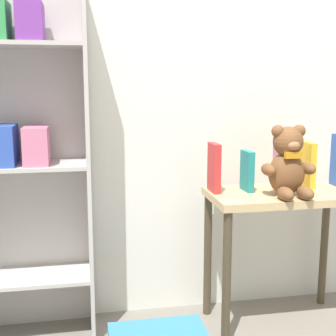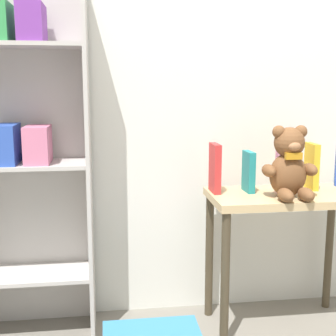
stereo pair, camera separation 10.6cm
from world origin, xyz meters
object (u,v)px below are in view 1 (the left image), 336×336
Objects in this scene: bookshelf_side at (22,145)px; book_standing_teal at (247,171)px; book_standing_pink at (279,164)px; book_standing_red at (214,168)px; teddy_bear at (288,164)px; book_standing_yellow at (308,165)px; display_table at (282,216)px.

bookshelf_side reaches higher than book_standing_teal.
bookshelf_side is 1.06m from book_standing_teal.
bookshelf_side is 8.48× the size of book_standing_teal.
book_standing_red is at bearing 179.46° from book_standing_pink.
teddy_bear is 1.68× the size of book_standing_teal.
book_standing_yellow is at bearing 1.73° from book_standing_teal.
book_standing_pink is at bearing 83.79° from teddy_bear.
teddy_bear is 0.23m from book_standing_yellow.
teddy_bear reaches higher than book_standing_teal.
book_standing_pink is at bearing 90.00° from display_table.
teddy_bear is at bearing -42.46° from book_standing_teal.
bookshelf_side is at bearing 169.98° from teddy_bear.
teddy_bear is (1.19, -0.21, -0.09)m from bookshelf_side.
book_standing_red is 1.03× the size of book_standing_yellow.
teddy_bear is 0.20m from book_standing_teal.
bookshelf_side is at bearing 173.40° from display_table.
teddy_bear reaches higher than book_standing_pink.
book_standing_pink reaches higher than display_table.
book_standing_yellow is (1.37, -0.06, -0.12)m from bookshelf_side.
book_standing_teal is at bearing -4.45° from bookshelf_side.
book_standing_teal is (1.05, -0.08, -0.14)m from bookshelf_side.
teddy_bear is 1.41× the size of book_standing_red.
book_standing_yellow is at bearing 25.03° from display_table.
book_standing_teal is (-0.16, 0.06, 0.22)m from display_table.
teddy_bear is 1.45× the size of book_standing_yellow.
teddy_bear is at bearing -24.76° from book_standing_red.
display_table is 2.78× the size of book_standing_pink.
book_standing_teal is 0.32m from book_standing_yellow.
book_standing_pink is at bearing -4.06° from bookshelf_side.
display_table is 0.25m from book_standing_pink.
bookshelf_side reaches higher than teddy_bear.
book_standing_teal is at bearing 138.84° from teddy_bear.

